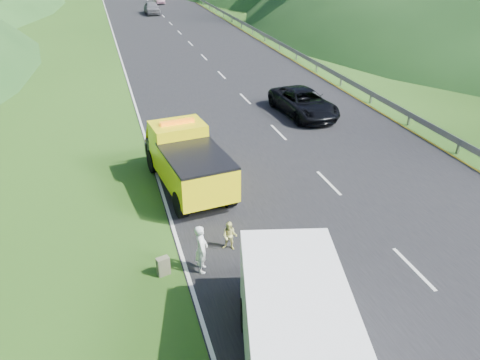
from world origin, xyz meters
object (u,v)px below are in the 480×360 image
object	(u,v)px
tow_truck	(187,160)
woman	(202,270)
white_van	(298,339)
child	(230,249)
passing_suv	(303,115)
suitcase	(163,266)

from	to	relation	value
tow_truck	woman	world-z (taller)	tow_truck
white_van	woman	size ratio (longest dim) A/B	4.71
woman	child	size ratio (longest dim) A/B	1.56
white_van	woman	bearing A→B (deg)	117.82
child	tow_truck	bearing A→B (deg)	123.38
tow_truck	child	world-z (taller)	tow_truck
woman	passing_suv	bearing A→B (deg)	-22.65
tow_truck	woman	size ratio (longest dim) A/B	3.81
white_van	woman	xyz separation A→B (m)	(-1.16, 4.72, -1.44)
suitcase	passing_suv	distance (m)	15.74
white_van	suitcase	bearing A→B (deg)	129.67
child	passing_suv	size ratio (longest dim) A/B	0.20
white_van	child	size ratio (longest dim) A/B	7.35
white_van	suitcase	world-z (taller)	white_van
child	suitcase	xyz separation A→B (m)	(-2.31, -0.66, 0.31)
white_van	passing_suv	distance (m)	18.74
tow_truck	woman	xyz separation A→B (m)	(-0.65, -5.57, -1.25)
passing_suv	woman	bearing A→B (deg)	-130.17
suitcase	child	bearing A→B (deg)	15.91
white_van	child	xyz separation A→B (m)	(-0.03, 5.54, -1.44)
child	passing_suv	xyz separation A→B (m)	(7.64, 11.53, 0.00)
tow_truck	woman	bearing A→B (deg)	-103.77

